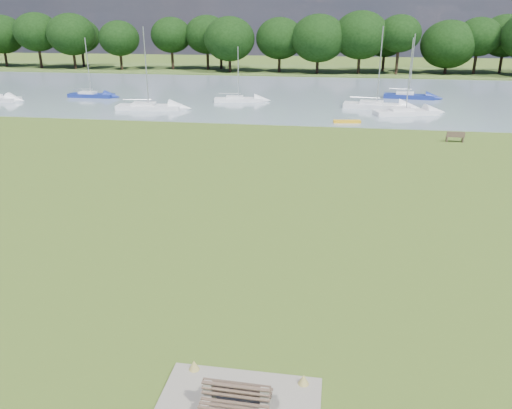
# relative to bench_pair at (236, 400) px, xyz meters

# --- Properties ---
(ground) EXTENTS (220.00, 220.00, 0.00)m
(ground) POSITION_rel_bench_pair_xyz_m (-0.00, 14.00, -0.48)
(ground) COLOR olive
(river) EXTENTS (220.00, 40.00, 0.10)m
(river) POSITION_rel_bench_pair_xyz_m (-0.00, 56.00, -0.48)
(river) COLOR gray
(river) RESTS_ON ground
(far_bank) EXTENTS (220.00, 20.00, 0.40)m
(far_bank) POSITION_rel_bench_pair_xyz_m (-0.00, 86.00, -0.48)
(far_bank) COLOR #4C6626
(far_bank) RESTS_ON ground
(bench_pair) EXTENTS (1.75, 1.05, 0.93)m
(bench_pair) POSITION_rel_bench_pair_xyz_m (0.00, 0.00, 0.00)
(bench_pair) COLOR gray
(bench_pair) RESTS_ON concrete_pad
(riverbank_bench) EXTENTS (1.42, 0.43, 0.87)m
(riverbank_bench) POSITION_rel_bench_pair_xyz_m (11.64, 31.70, -0.04)
(riverbank_bench) COLOR brown
(riverbank_bench) RESTS_ON ground
(kayak) EXTENTS (2.63, 1.01, 0.26)m
(kayak) POSITION_rel_bench_pair_xyz_m (3.15, 38.00, -0.30)
(kayak) COLOR gold
(kayak) RESTS_ON river
(tree_line) EXTENTS (116.58, 8.47, 10.25)m
(tree_line) POSITION_rel_bench_pair_xyz_m (-12.91, 82.00, 5.67)
(tree_line) COLOR black
(tree_line) RESTS_ON far_bank
(sailboat_0) EXTENTS (6.74, 3.74, 7.52)m
(sailboat_0) POSITION_rel_bench_pair_xyz_m (9.05, 43.19, -0.02)
(sailboat_0) COLOR silver
(sailboat_0) RESTS_ON river
(sailboat_1) EXTENTS (7.09, 2.63, 8.52)m
(sailboat_1) POSITION_rel_bench_pair_xyz_m (-18.11, 42.03, 0.00)
(sailboat_1) COLOR silver
(sailboat_1) RESTS_ON river
(sailboat_2) EXTENTS (5.88, 2.54, 6.24)m
(sailboat_2) POSITION_rel_bench_pair_xyz_m (-9.48, 48.70, -0.03)
(sailboat_2) COLOR silver
(sailboat_2) RESTS_ON river
(sailboat_3) EXTENTS (5.68, 1.66, 7.09)m
(sailboat_3) POSITION_rel_bench_pair_xyz_m (-28.29, 49.17, -0.01)
(sailboat_3) COLOR navy
(sailboat_3) RESTS_ON river
(sailboat_5) EXTENTS (7.33, 2.85, 8.53)m
(sailboat_5) POSITION_rel_bench_pair_xyz_m (6.33, 46.57, 0.04)
(sailboat_5) COLOR silver
(sailboat_5) RESTS_ON river
(sailboat_7) EXTENTS (6.15, 2.48, 7.57)m
(sailboat_7) POSITION_rel_bench_pair_xyz_m (10.72, 54.47, 0.04)
(sailboat_7) COLOR navy
(sailboat_7) RESTS_ON river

